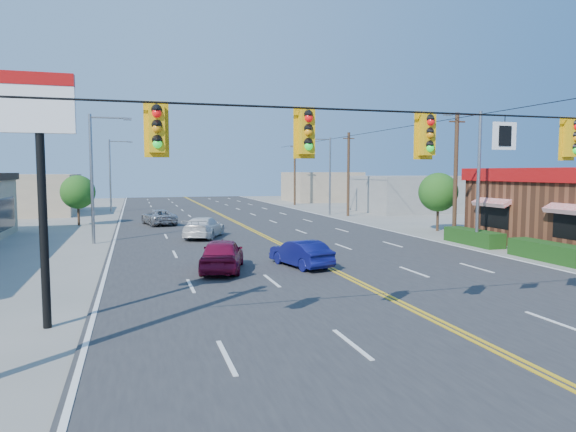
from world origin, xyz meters
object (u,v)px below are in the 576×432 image
object	(u,v)px
car_white	(204,228)
car_silver	(159,218)
signal_span	(462,156)
car_blue	(301,254)
car_magenta	(222,256)
pizza_hut_sign	(40,146)

from	to	relation	value
car_white	car_silver	distance (m)	9.84
signal_span	car_blue	size ratio (longest dim) A/B	6.37
signal_span	car_white	xyz separation A→B (m)	(-3.96, 22.60, -4.18)
car_magenta	car_blue	bearing A→B (deg)	-165.50
pizza_hut_sign	car_magenta	world-z (taller)	pizza_hut_sign
signal_span	car_blue	world-z (taller)	signal_span
car_blue	car_white	world-z (taller)	car_white
car_white	signal_span	bearing A→B (deg)	122.08
signal_span	car_silver	world-z (taller)	signal_span
signal_span	car_white	bearing A→B (deg)	99.94
car_blue	car_magenta	bearing A→B (deg)	-14.14
signal_span	car_blue	xyz separation A→B (m)	(-1.02, 10.69, -4.26)
signal_span	car_white	distance (m)	23.32
signal_span	car_blue	distance (m)	11.55
pizza_hut_sign	car_white	world-z (taller)	pizza_hut_sign
car_magenta	car_silver	world-z (taller)	car_magenta
pizza_hut_sign	car_silver	distance (m)	28.82
car_blue	car_white	bearing A→B (deg)	-89.97
car_blue	car_silver	bearing A→B (deg)	-89.57
car_magenta	car_blue	xyz separation A→B (m)	(3.68, -0.02, -0.11)
car_magenta	car_white	world-z (taller)	car_magenta
car_magenta	car_blue	size ratio (longest dim) A/B	1.14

